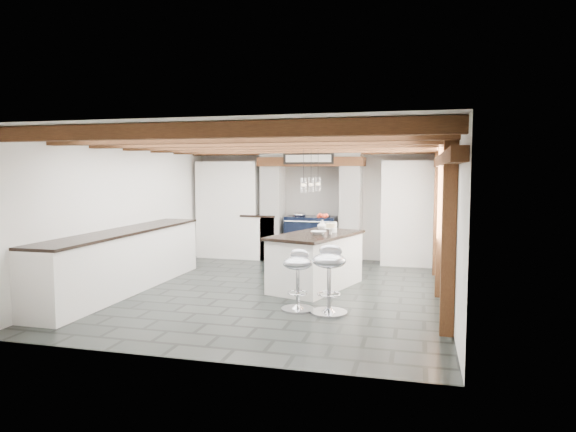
% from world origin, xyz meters
% --- Properties ---
extents(ground, '(6.00, 6.00, 0.00)m').
position_xyz_m(ground, '(0.00, 0.00, 0.00)').
color(ground, black).
rests_on(ground, ground).
extents(room_shell, '(6.00, 6.03, 6.00)m').
position_xyz_m(room_shell, '(-0.61, 1.42, 1.07)').
color(room_shell, white).
rests_on(room_shell, ground).
extents(range_cooker, '(1.00, 0.63, 0.99)m').
position_xyz_m(range_cooker, '(0.00, 2.68, 0.47)').
color(range_cooker, black).
rests_on(range_cooker, ground).
extents(kitchen_island, '(1.37, 1.89, 1.13)m').
position_xyz_m(kitchen_island, '(0.57, 0.32, 0.43)').
color(kitchen_island, white).
rests_on(kitchen_island, ground).
extents(bar_stool_near, '(0.47, 0.47, 0.87)m').
position_xyz_m(bar_stool_near, '(1.02, -1.09, 0.54)').
color(bar_stool_near, silver).
rests_on(bar_stool_near, ground).
extents(bar_stool_far, '(0.46, 0.46, 0.79)m').
position_xyz_m(bar_stool_far, '(0.60, -1.02, 0.49)').
color(bar_stool_far, silver).
rests_on(bar_stool_far, ground).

